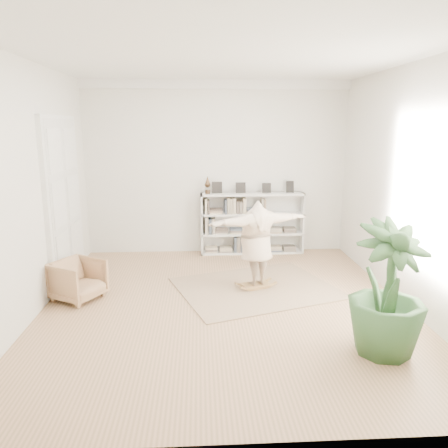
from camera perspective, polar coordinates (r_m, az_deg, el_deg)
name	(u,v)px	position (r m, az deg, el deg)	size (l,w,h in m)	color
floor	(225,305)	(6.81, 0.13, -10.55)	(6.00, 6.00, 0.00)	olive
room_shell	(216,84)	(9.23, -0.99, 17.81)	(6.00, 6.00, 6.00)	silver
doors	(64,202)	(8.00, -20.17, 2.65)	(0.09, 1.78, 2.92)	white
bookshelf	(252,224)	(9.36, 3.66, 0.01)	(2.20, 0.35, 1.64)	silver
armchair	(78,280)	(7.30, -18.54, -6.95)	(0.68, 0.70, 0.64)	tan
rug	(256,288)	(7.48, 4.17, -8.32)	(2.50, 2.00, 0.02)	tan
rocker_board	(256,285)	(7.46, 4.18, -7.93)	(0.53, 0.42, 0.10)	olive
person	(257,241)	(7.22, 4.28, -2.22)	(1.75, 0.48, 1.43)	beige
houseplant	(388,289)	(5.53, 20.58, -7.98)	(0.91, 0.91, 1.62)	#2E542A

